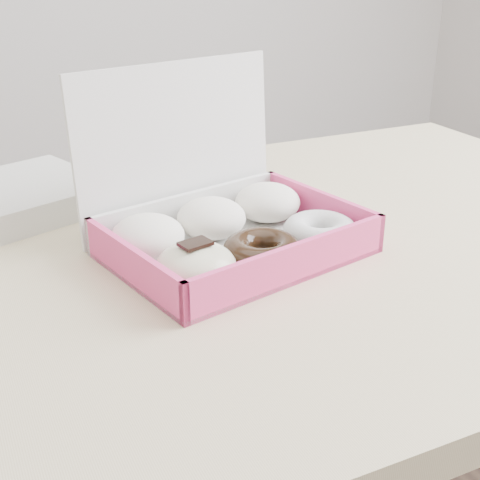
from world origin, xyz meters
name	(u,v)px	position (x,y,z in m)	size (l,w,h in m)	color
table	(268,293)	(0.00, 0.00, 0.67)	(1.20, 0.80, 0.75)	tan
donut_box	(225,224)	(-0.06, 0.00, 0.78)	(0.34, 0.30, 0.22)	silver
newspapers	(9,200)	(-0.29, 0.24, 0.77)	(0.25, 0.20, 0.04)	silver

